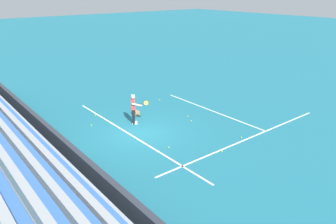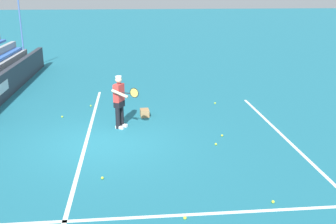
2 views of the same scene
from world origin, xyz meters
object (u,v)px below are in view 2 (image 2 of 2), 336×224
(ball_box_cardboard, at_px, (145,113))
(tennis_ball_far_left, at_px, (102,178))
(tennis_ball_midcourt, at_px, (62,117))
(tennis_ball_far_right, at_px, (222,135))
(tennis_ball_toward_net, at_px, (91,106))
(tennis_player, at_px, (120,101))
(tennis_ball_on_baseline, at_px, (216,144))
(tennis_ball_stray_back, at_px, (273,202))
(tennis_ball_by_box, at_px, (215,103))
(tennis_ball_near_player, at_px, (185,218))

(ball_box_cardboard, height_order, tennis_ball_far_left, ball_box_cardboard)
(tennis_ball_midcourt, bearing_deg, tennis_ball_far_left, 19.21)
(tennis_ball_far_right, bearing_deg, tennis_ball_toward_net, -130.26)
(tennis_player, bearing_deg, ball_box_cardboard, 143.21)
(tennis_ball_on_baseline, distance_m, tennis_ball_stray_back, 3.34)
(ball_box_cardboard, xyz_separation_m, tennis_ball_on_baseline, (2.91, 1.95, -0.10))
(tennis_ball_midcourt, xyz_separation_m, tennis_ball_stray_back, (6.34, 5.37, 0.00))
(tennis_player, height_order, tennis_ball_by_box, tennis_player)
(tennis_ball_toward_net, relative_size, tennis_ball_stray_back, 1.00)
(tennis_ball_toward_net, height_order, tennis_ball_by_box, same)
(tennis_ball_on_baseline, bearing_deg, tennis_ball_stray_back, 8.92)
(tennis_ball_on_baseline, bearing_deg, tennis_ball_far_left, -59.75)
(tennis_player, relative_size, tennis_ball_toward_net, 25.98)
(ball_box_cardboard, bearing_deg, tennis_ball_toward_net, -124.88)
(tennis_player, distance_m, tennis_ball_near_player, 5.75)
(tennis_player, distance_m, ball_box_cardboard, 1.58)
(tennis_ball_far_left, bearing_deg, tennis_ball_far_right, 125.73)
(tennis_ball_far_right, height_order, tennis_ball_near_player, same)
(tennis_ball_on_baseline, height_order, tennis_ball_toward_net, same)
(ball_box_cardboard, bearing_deg, tennis_ball_on_baseline, 33.78)
(tennis_ball_far_right, bearing_deg, tennis_ball_on_baseline, -26.71)
(tennis_ball_toward_net, relative_size, tennis_ball_far_left, 1.00)
(tennis_ball_near_player, bearing_deg, tennis_ball_midcourt, -153.15)
(tennis_ball_midcourt, bearing_deg, tennis_ball_near_player, 26.85)
(tennis_ball_near_player, relative_size, tennis_ball_stray_back, 1.00)
(tennis_ball_toward_net, height_order, tennis_ball_far_right, same)
(tennis_ball_midcourt, relative_size, tennis_ball_near_player, 1.00)
(tennis_player, distance_m, tennis_ball_stray_back, 6.13)
(tennis_player, xyz_separation_m, tennis_ball_near_player, (5.52, 1.35, -0.86))
(tennis_ball_toward_net, bearing_deg, tennis_ball_by_box, 88.73)
(tennis_player, distance_m, tennis_ball_midcourt, 2.57)
(tennis_player, height_order, tennis_ball_far_right, tennis_player)
(tennis_ball_toward_net, relative_size, tennis_ball_midcourt, 1.00)
(tennis_ball_far_left, bearing_deg, tennis_ball_toward_net, -172.42)
(tennis_ball_far_left, bearing_deg, tennis_ball_near_player, 42.46)
(tennis_ball_toward_net, height_order, tennis_ball_midcourt, same)
(tennis_ball_toward_net, bearing_deg, tennis_player, 25.31)
(tennis_ball_far_right, relative_size, tennis_ball_by_box, 1.00)
(ball_box_cardboard, bearing_deg, tennis_ball_stray_back, 21.66)
(tennis_ball_near_player, bearing_deg, tennis_player, -166.24)
(ball_box_cardboard, height_order, tennis_ball_far_right, ball_box_cardboard)
(tennis_ball_by_box, bearing_deg, tennis_ball_midcourt, -78.50)
(tennis_ball_toward_net, xyz_separation_m, tennis_ball_far_right, (3.65, 4.31, 0.00))
(tennis_ball_stray_back, relative_size, tennis_ball_far_left, 1.00)
(tennis_ball_near_player, distance_m, tennis_ball_stray_back, 1.99)
(tennis_ball_by_box, relative_size, tennis_ball_near_player, 1.00)
(ball_box_cardboard, relative_size, tennis_ball_toward_net, 6.06)
(ball_box_cardboard, relative_size, tennis_ball_on_baseline, 6.06)
(tennis_ball_toward_net, relative_size, tennis_ball_near_player, 1.00)
(tennis_ball_far_right, xyz_separation_m, tennis_ball_by_box, (-3.54, 0.54, 0.00))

